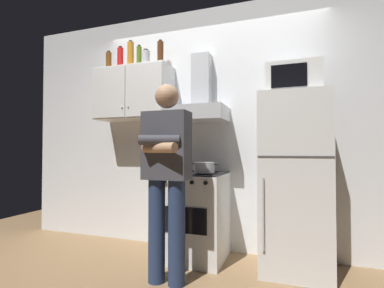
{
  "coord_description": "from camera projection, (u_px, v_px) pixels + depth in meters",
  "views": [
    {
      "loc": [
        0.88,
        -2.51,
        1.08
      ],
      "look_at": [
        0.0,
        0.0,
        1.15
      ],
      "focal_mm": 26.66,
      "sensor_mm": 36.0,
      "label": 1
    }
  ],
  "objects": [
    {
      "name": "person_standing",
      "position": [
        166.0,
        173.0,
        2.35
      ],
      "size": [
        0.38,
        0.33,
        1.64
      ],
      "color": "navy",
      "rests_on": "ground_plane"
    },
    {
      "name": "bottle_rum_dark",
      "position": [
        160.0,
        54.0,
        3.24
      ],
      "size": [
        0.07,
        0.07,
        0.3
      ],
      "color": "#47230F",
      "rests_on": "upper_cabinet"
    },
    {
      "name": "upper_cabinet",
      "position": [
        134.0,
        94.0,
        3.31
      ],
      "size": [
        0.9,
        0.37,
        0.6
      ],
      "color": "silver"
    },
    {
      "name": "bottle_liquor_amber",
      "position": [
        131.0,
        55.0,
        3.33
      ],
      "size": [
        0.08,
        0.08,
        0.33
      ],
      "color": "#B7721E",
      "rests_on": "upper_cabinet"
    },
    {
      "name": "bottle_canister_steel",
      "position": [
        146.0,
        58.0,
        3.24
      ],
      "size": [
        0.1,
        0.1,
        0.19
      ],
      "color": "#B2B5BA",
      "rests_on": "upper_cabinet"
    },
    {
      "name": "microwave",
      "position": [
        293.0,
        80.0,
        2.63
      ],
      "size": [
        0.48,
        0.37,
        0.28
      ],
      "color": "silver",
      "rests_on": "refrigerator"
    },
    {
      "name": "bottle_olive_oil",
      "position": [
        139.0,
        57.0,
        3.32
      ],
      "size": [
        0.06,
        0.06,
        0.27
      ],
      "color": "#4C6B19",
      "rests_on": "upper_cabinet"
    },
    {
      "name": "ground_plane",
      "position": [
        192.0,
        268.0,
        2.63
      ],
      "size": [
        7.0,
        7.0,
        0.0
      ],
      "primitive_type": "plane",
      "color": "olive"
    },
    {
      "name": "range_hood",
      "position": [
        199.0,
        103.0,
        3.04
      ],
      "size": [
        0.6,
        0.44,
        0.75
      ],
      "color": "#B7BABF"
    },
    {
      "name": "stove_oven",
      "position": [
        195.0,
        215.0,
        2.89
      ],
      "size": [
        0.6,
        0.62,
        0.87
      ],
      "color": "white",
      "rests_on": "ground_plane"
    },
    {
      "name": "bottle_soda_red",
      "position": [
        120.0,
        58.0,
        3.35
      ],
      "size": [
        0.07,
        0.07,
        0.27
      ],
      "color": "red",
      "rests_on": "upper_cabinet"
    },
    {
      "name": "cooking_pot",
      "position": [
        204.0,
        168.0,
        2.75
      ],
      "size": [
        0.3,
        0.2,
        0.1
      ],
      "color": "#B7BABF",
      "rests_on": "stove_oven"
    },
    {
      "name": "back_wall_tiled",
      "position": [
        209.0,
        128.0,
        3.23
      ],
      "size": [
        4.8,
        0.1,
        2.7
      ],
      "primitive_type": "cube",
      "color": "white",
      "rests_on": "ground_plane"
    },
    {
      "name": "refrigerator",
      "position": [
        294.0,
        182.0,
        2.59
      ],
      "size": [
        0.6,
        0.62,
        1.6
      ],
      "color": "silver",
      "rests_on": "ground_plane"
    },
    {
      "name": "bottle_beer_brown",
      "position": [
        109.0,
        62.0,
        3.44
      ],
      "size": [
        0.07,
        0.07,
        0.25
      ],
      "color": "brown",
      "rests_on": "upper_cabinet"
    }
  ]
}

